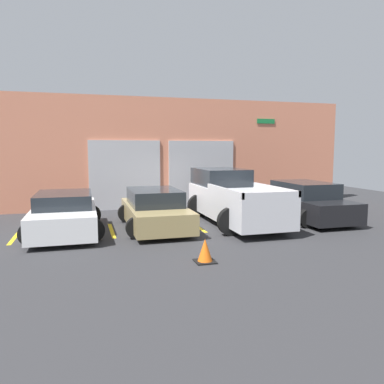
{
  "coord_description": "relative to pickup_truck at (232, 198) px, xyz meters",
  "views": [
    {
      "loc": [
        -3.58,
        -13.23,
        2.59
      ],
      "look_at": [
        0.0,
        -0.76,
        1.1
      ],
      "focal_mm": 35.0,
      "sensor_mm": 36.0,
      "label": 1
    }
  ],
  "objects": [
    {
      "name": "parking_stripe_far_right",
      "position": [
        4.22,
        -0.28,
        -0.87
      ],
      "size": [
        0.12,
        2.2,
        0.01
      ],
      "primitive_type": "cube",
      "color": "gold",
      "rests_on": "ground"
    },
    {
      "name": "sedan_side",
      "position": [
        -2.82,
        -0.25,
        -0.28
      ],
      "size": [
        2.19,
        4.21,
        1.28
      ],
      "color": "#9E8956",
      "rests_on": "ground"
    },
    {
      "name": "parking_stripe_centre",
      "position": [
        -1.41,
        -0.28,
        -0.87
      ],
      "size": [
        0.12,
        2.2,
        0.01
      ],
      "primitive_type": "cube",
      "color": "gold",
      "rests_on": "ground"
    },
    {
      "name": "parking_stripe_far_left",
      "position": [
        -7.04,
        -0.28,
        -0.87
      ],
      "size": [
        0.12,
        2.2,
        0.01
      ],
      "primitive_type": "cube",
      "color": "gold",
      "rests_on": "ground"
    },
    {
      "name": "parking_stripe_right",
      "position": [
        1.41,
        -0.28,
        -0.87
      ],
      "size": [
        0.12,
        2.2,
        0.01
      ],
      "primitive_type": "cube",
      "color": "gold",
      "rests_on": "ground"
    },
    {
      "name": "van_right",
      "position": [
        2.82,
        -0.25,
        -0.23
      ],
      "size": [
        2.19,
        4.31,
        1.39
      ],
      "color": "black",
      "rests_on": "ground"
    },
    {
      "name": "ground_plane",
      "position": [
        -1.41,
        0.98,
        -0.88
      ],
      "size": [
        28.0,
        28.0,
        0.0
      ],
      "primitive_type": "plane",
      "color": "#2D2D30"
    },
    {
      "name": "parking_stripe_left",
      "position": [
        -4.22,
        -0.28,
        -0.87
      ],
      "size": [
        0.12,
        2.2,
        0.01
      ],
      "primitive_type": "cube",
      "color": "gold",
      "rests_on": "ground"
    },
    {
      "name": "sedan_white",
      "position": [
        -5.63,
        -0.25,
        -0.28
      ],
      "size": [
        2.28,
        4.21,
        1.26
      ],
      "color": "white",
      "rests_on": "ground"
    },
    {
      "name": "shophouse_building",
      "position": [
        -1.41,
        4.27,
        1.51
      ],
      "size": [
        17.05,
        0.68,
        4.83
      ],
      "color": "#D17A5B",
      "rests_on": "ground"
    },
    {
      "name": "pickup_truck",
      "position": [
        0.0,
        0.0,
        0.0
      ],
      "size": [
        2.46,
        5.38,
        1.85
      ],
      "color": "silver",
      "rests_on": "ground"
    },
    {
      "name": "traffic_cone",
      "position": [
        -2.39,
        -4.28,
        -0.62
      ],
      "size": [
        0.47,
        0.47,
        0.55
      ],
      "color": "black",
      "rests_on": "ground"
    }
  ]
}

